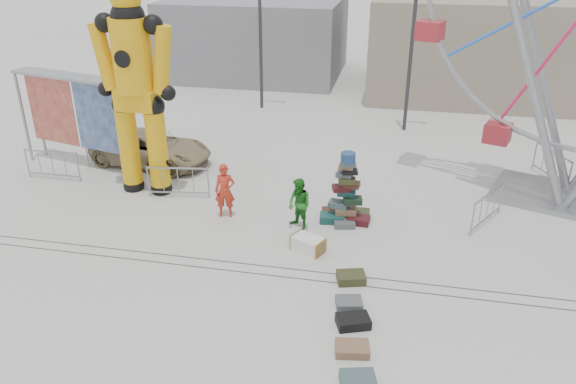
% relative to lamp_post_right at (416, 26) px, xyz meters
% --- Properties ---
extents(ground, '(90.00, 90.00, 0.00)m').
position_rel_lamp_post_right_xyz_m(ground, '(-3.09, -13.00, -4.48)').
color(ground, '#9E9E99').
rests_on(ground, ground).
extents(track_line_near, '(40.00, 0.04, 0.01)m').
position_rel_lamp_post_right_xyz_m(track_line_near, '(-3.09, -12.40, -4.48)').
color(track_line_near, '#47443F').
rests_on(track_line_near, ground).
extents(track_line_far, '(40.00, 0.04, 0.01)m').
position_rel_lamp_post_right_xyz_m(track_line_far, '(-3.09, -12.00, -4.48)').
color(track_line_far, '#47443F').
rests_on(track_line_far, ground).
extents(building_right, '(12.00, 8.00, 5.00)m').
position_rel_lamp_post_right_xyz_m(building_right, '(3.91, 7.00, -1.98)').
color(building_right, gray).
rests_on(building_right, ground).
extents(building_left, '(10.00, 8.00, 4.40)m').
position_rel_lamp_post_right_xyz_m(building_left, '(-9.09, 9.00, -2.28)').
color(building_left, gray).
rests_on(building_left, ground).
extents(lamp_post_right, '(1.41, 0.25, 8.00)m').
position_rel_lamp_post_right_xyz_m(lamp_post_right, '(0.00, 0.00, 0.00)').
color(lamp_post_right, '#2D2D30').
rests_on(lamp_post_right, ground).
extents(lamp_post_left, '(1.41, 0.25, 8.00)m').
position_rel_lamp_post_right_xyz_m(lamp_post_left, '(-7.00, 2.00, 0.00)').
color(lamp_post_left, '#2D2D30').
rests_on(lamp_post_left, ground).
extents(suitcase_tower, '(1.56, 1.39, 2.22)m').
position_rel_lamp_post_right_xyz_m(suitcase_tower, '(-1.73, -8.96, -3.86)').
color(suitcase_tower, '#164444').
rests_on(suitcase_tower, ground).
extents(crash_test_dummy, '(2.76, 1.22, 6.97)m').
position_rel_lamp_post_right_xyz_m(crash_test_dummy, '(-8.56, -8.20, -0.81)').
color(crash_test_dummy, black).
rests_on(crash_test_dummy, ground).
extents(banner_scaffold, '(4.85, 1.90, 3.47)m').
position_rel_lamp_post_right_xyz_m(banner_scaffold, '(-11.80, -6.73, -1.87)').
color(banner_scaffold, gray).
rests_on(banner_scaffold, ground).
extents(steamer_trunk, '(1.03, 0.85, 0.42)m').
position_rel_lamp_post_right_xyz_m(steamer_trunk, '(-2.53, -11.00, -4.27)').
color(steamer_trunk, silver).
rests_on(steamer_trunk, ground).
extents(row_case_0, '(0.82, 0.69, 0.24)m').
position_rel_lamp_post_right_xyz_m(row_case_0, '(-1.20, -12.26, -4.36)').
color(row_case_0, '#35361B').
rests_on(row_case_0, ground).
extents(row_case_1, '(0.71, 0.62, 0.18)m').
position_rel_lamp_post_right_xyz_m(row_case_1, '(-1.15, -13.29, -4.39)').
color(row_case_1, '#505357').
rests_on(row_case_1, ground).
extents(row_case_2, '(0.87, 0.73, 0.24)m').
position_rel_lamp_post_right_xyz_m(row_case_2, '(-0.98, -13.99, -4.36)').
color(row_case_2, black).
rests_on(row_case_2, ground).
extents(row_case_3, '(0.79, 0.60, 0.20)m').
position_rel_lamp_post_right_xyz_m(row_case_3, '(-0.92, -14.88, -4.38)').
color(row_case_3, brown).
rests_on(row_case_3, ground).
extents(row_case_4, '(0.80, 0.69, 0.24)m').
position_rel_lamp_post_right_xyz_m(row_case_4, '(-0.71, -15.83, -4.36)').
color(row_case_4, '#40555B').
rests_on(row_case_4, ground).
extents(barricade_dummy_a, '(2.00, 0.10, 1.10)m').
position_rel_lamp_post_right_xyz_m(barricade_dummy_a, '(-12.20, -8.01, -3.93)').
color(barricade_dummy_a, gray).
rests_on(barricade_dummy_a, ground).
extents(barricade_dummy_b, '(1.99, 0.44, 1.10)m').
position_rel_lamp_post_right_xyz_m(barricade_dummy_b, '(-10.66, -6.50, -3.93)').
color(barricade_dummy_b, gray).
rests_on(barricade_dummy_b, ground).
extents(barricade_dummy_c, '(1.99, 0.39, 1.10)m').
position_rel_lamp_post_right_xyz_m(barricade_dummy_c, '(-7.30, -8.49, -3.93)').
color(barricade_dummy_c, gray).
rests_on(barricade_dummy_c, ground).
extents(barricade_wheel_front, '(1.09, 1.78, 1.10)m').
position_rel_lamp_post_right_xyz_m(barricade_wheel_front, '(2.47, -8.40, -3.93)').
color(barricade_wheel_front, gray).
rests_on(barricade_wheel_front, ground).
extents(barricade_wheel_back, '(0.87, 1.88, 1.10)m').
position_rel_lamp_post_right_xyz_m(barricade_wheel_back, '(5.05, -4.50, -3.93)').
color(barricade_wheel_back, gray).
rests_on(barricade_wheel_back, ground).
extents(pedestrian_red, '(0.69, 0.52, 1.71)m').
position_rel_lamp_post_right_xyz_m(pedestrian_red, '(-5.39, -9.45, -3.63)').
color(pedestrian_red, '#B22B19').
rests_on(pedestrian_red, ground).
extents(pedestrian_green, '(0.97, 0.93, 1.57)m').
position_rel_lamp_post_right_xyz_m(pedestrian_green, '(-3.01, -9.75, -3.70)').
color(pedestrian_green, '#1A6A1B').
rests_on(pedestrian_green, ground).
extents(pedestrian_black, '(1.09, 0.62, 1.75)m').
position_rel_lamp_post_right_xyz_m(pedestrian_black, '(-8.05, -8.19, -3.61)').
color(pedestrian_black, black).
rests_on(pedestrian_black, ground).
extents(parked_suv, '(4.75, 2.63, 1.26)m').
position_rel_lamp_post_right_xyz_m(parked_suv, '(-9.38, -5.94, -3.85)').
color(parked_suv, '#907E5D').
rests_on(parked_suv, ground).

